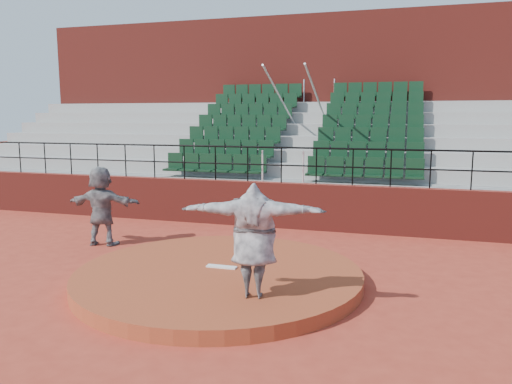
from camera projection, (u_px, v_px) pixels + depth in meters
ground at (219, 282)px, 9.65m from camera, size 90.00×90.00×0.00m
pitchers_mound at (219, 276)px, 9.63m from camera, size 5.50×5.50×0.25m
pitching_rubber at (222, 267)px, 9.75m from camera, size 0.60×0.15×0.03m
boundary_wall at (281, 205)px, 14.29m from camera, size 24.00×0.30×1.30m
wall_railing at (281, 157)px, 14.08m from camera, size 24.04×0.05×1.03m
seating_deck at (306, 166)px, 17.62m from camera, size 24.00×5.97×4.63m
press_box_facade at (325, 107)px, 21.04m from camera, size 24.00×3.00×7.10m
pitcher at (254, 240)px, 8.08m from camera, size 2.39×0.98×1.88m
fielder at (102, 206)px, 12.30m from camera, size 1.89×0.81×1.97m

